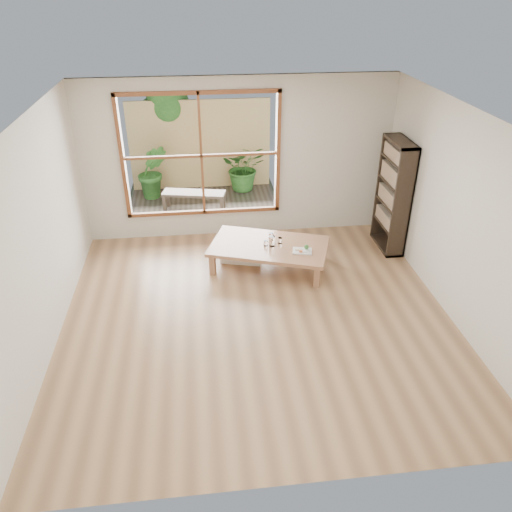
{
  "coord_description": "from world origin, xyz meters",
  "views": [
    {
      "loc": [
        -0.64,
        -5.25,
        3.95
      ],
      "look_at": [
        0.06,
        0.62,
        0.55
      ],
      "focal_mm": 35.0,
      "sensor_mm": 36.0,
      "label": 1
    }
  ],
  "objects_px": {
    "bookshelf": "(393,196)",
    "garden_bench": "(194,195)",
    "low_table": "(269,247)",
    "food_tray": "(303,250)"
  },
  "relations": [
    {
      "from": "food_tray",
      "to": "garden_bench",
      "type": "xyz_separation_m",
      "value": [
        -1.56,
        2.41,
        -0.07
      ]
    },
    {
      "from": "low_table",
      "to": "bookshelf",
      "type": "height_order",
      "value": "bookshelf"
    },
    {
      "from": "garden_bench",
      "to": "bookshelf",
      "type": "bearing_deg",
      "value": -17.11
    },
    {
      "from": "bookshelf",
      "to": "garden_bench",
      "type": "height_order",
      "value": "bookshelf"
    },
    {
      "from": "food_tray",
      "to": "garden_bench",
      "type": "height_order",
      "value": "food_tray"
    },
    {
      "from": "bookshelf",
      "to": "low_table",
      "type": "bearing_deg",
      "value": -168.14
    },
    {
      "from": "low_table",
      "to": "garden_bench",
      "type": "bearing_deg",
      "value": 136.43
    },
    {
      "from": "low_table",
      "to": "food_tray",
      "type": "xyz_separation_m",
      "value": [
        0.46,
        -0.26,
        0.07
      ]
    },
    {
      "from": "low_table",
      "to": "bookshelf",
      "type": "bearing_deg",
      "value": 31.17
    },
    {
      "from": "low_table",
      "to": "food_tray",
      "type": "height_order",
      "value": "food_tray"
    }
  ]
}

